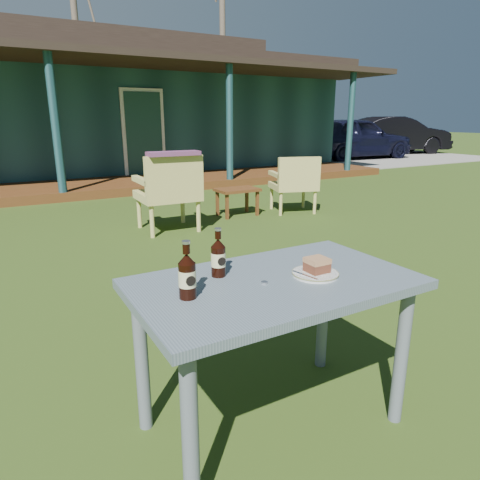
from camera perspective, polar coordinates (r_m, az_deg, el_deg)
ground at (r=3.44m, az=-10.91°, el=-7.99°), size 80.00×80.00×0.00m
pavilion at (r=12.43m, az=-26.30°, el=15.42°), size 15.80×8.30×3.45m
gravel_strip at (r=16.30m, az=15.37°, el=10.57°), size 9.00×6.00×0.02m
tree_mid at (r=22.12m, az=-20.91°, el=23.75°), size 0.28×0.28×9.50m
tree_right at (r=22.95m, az=-2.34°, el=26.27°), size 0.28×0.28×11.00m
car_near at (r=15.77m, az=15.04°, el=13.02°), size 4.32×1.95×1.44m
car_far at (r=18.56m, az=19.90°, el=12.99°), size 4.61×2.57×1.44m
cafe_table at (r=1.87m, az=4.62°, el=-8.16°), size 1.20×0.70×0.72m
plate at (r=1.89m, az=10.00°, el=-4.44°), size 0.20×0.20×0.01m
cake_slice at (r=1.89m, az=10.23°, el=-3.27°), size 0.09×0.09×0.06m
fork at (r=1.84m, az=8.64°, el=-4.68°), size 0.04×0.14×0.00m
cola_bottle_near at (r=1.84m, az=-2.91°, el=-2.30°), size 0.06×0.07×0.21m
cola_bottle_far at (r=1.62m, az=-7.05°, el=-4.72°), size 0.07×0.07×0.23m
bottle_cap at (r=1.78m, az=3.28°, el=-5.68°), size 0.03×0.03×0.01m
armchair_left at (r=5.38m, az=-9.36°, el=6.74°), size 0.73×0.68×0.96m
armchair_right at (r=6.47m, az=7.36°, el=7.78°), size 0.77×0.75×0.84m
floral_throw at (r=5.14m, az=-8.86°, el=11.33°), size 0.62×0.22×0.05m
side_table at (r=6.24m, az=-0.36°, el=6.37°), size 0.60×0.40×0.40m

